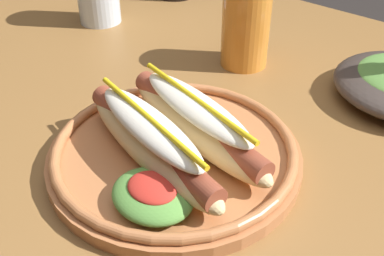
{
  "coord_description": "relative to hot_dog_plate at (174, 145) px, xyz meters",
  "views": [
    {
      "loc": [
        0.32,
        -0.38,
        1.07
      ],
      "look_at": [
        0.05,
        -0.06,
        0.77
      ],
      "focal_mm": 41.99,
      "sensor_mm": 36.0,
      "label": 1
    }
  ],
  "objects": [
    {
      "name": "dining_table",
      "position": [
        -0.05,
        0.1,
        -0.12
      ],
      "size": [
        1.3,
        0.91,
        0.74
      ],
      "color": "olive",
      "rests_on": "ground_plane"
    },
    {
      "name": "hot_dog_plate",
      "position": [
        0.0,
        0.0,
        0.0
      ],
      "size": [
        0.28,
        0.28,
        0.08
      ],
      "color": "#B77042",
      "rests_on": "dining_table"
    },
    {
      "name": "extra_cup",
      "position": [
        -0.08,
        0.25,
        0.03
      ],
      "size": [
        0.07,
        0.07,
        0.12
      ],
      "primitive_type": "cylinder",
      "color": "orange",
      "rests_on": "dining_table"
    }
  ]
}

